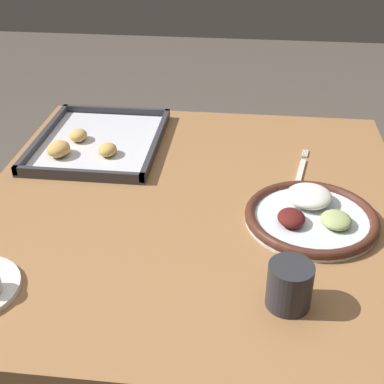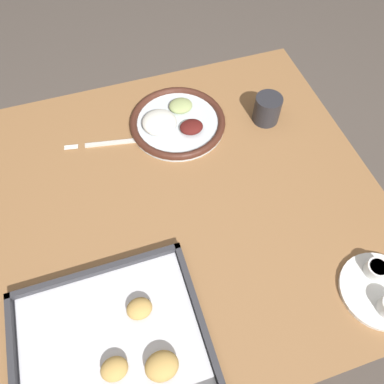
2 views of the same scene
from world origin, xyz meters
The scene contains 5 objects.
dining_table centered at (0.00, 0.00, 0.64)m, with size 0.92×0.88×0.78m.
dinner_plate centered at (-0.05, -0.23, 0.79)m, with size 0.26×0.26×0.04m.
fork centered at (0.13, -0.22, 0.78)m, with size 0.22×0.05×0.00m.
baking_tray centered at (0.22, 0.26, 0.79)m, with size 0.36×0.29×0.04m.
drinking_cup centered at (-0.28, -0.18, 0.81)m, with size 0.07×0.07×0.08m.
Camera 1 is at (-0.91, -0.10, 1.36)m, focal length 50.00 mm.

